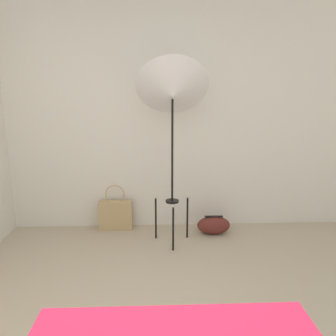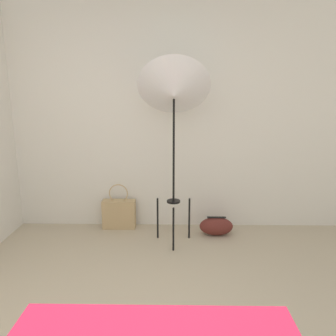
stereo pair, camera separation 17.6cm
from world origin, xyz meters
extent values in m
cube|color=silver|center=(0.00, 2.39, 1.30)|extent=(8.00, 0.05, 2.60)
cylinder|color=black|center=(0.35, 1.68, 0.23)|extent=(0.02, 0.02, 0.46)
cylinder|color=black|center=(0.18, 1.98, 0.23)|extent=(0.02, 0.02, 0.46)
cylinder|color=black|center=(0.52, 1.98, 0.23)|extent=(0.02, 0.02, 0.46)
cylinder|color=black|center=(0.35, 1.88, 0.46)|extent=(0.14, 0.14, 0.02)
cylinder|color=black|center=(0.35, 1.88, 1.03)|extent=(0.02, 0.02, 1.13)
cone|color=silver|center=(0.35, 1.88, 1.59)|extent=(0.73, 0.60, 0.65)
cube|color=tan|center=(-0.30, 2.26, 0.17)|extent=(0.39, 0.14, 0.34)
torus|color=tan|center=(-0.30, 2.26, 0.43)|extent=(0.22, 0.01, 0.22)
ellipsoid|color=#5B231E|center=(0.83, 2.07, 0.10)|extent=(0.38, 0.21, 0.21)
cube|color=black|center=(0.83, 2.07, 0.21)|extent=(0.21, 0.04, 0.01)
camera|label=1|loc=(0.17, -1.40, 1.56)|focal=35.00mm
camera|label=2|loc=(0.35, -1.40, 1.56)|focal=35.00mm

